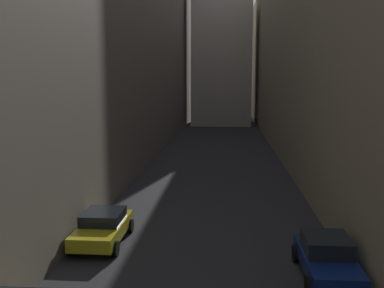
% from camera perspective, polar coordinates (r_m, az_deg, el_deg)
% --- Properties ---
extents(ground_plane, '(264.00, 264.00, 0.00)m').
position_cam_1_polar(ground_plane, '(39.95, 3.24, -1.66)').
color(ground_plane, '#232326').
extents(building_block_left, '(13.05, 108.00, 22.87)m').
position_cam_1_polar(building_block_left, '(43.52, -13.11, 14.07)').
color(building_block_left, '#60594F').
rests_on(building_block_left, ground).
extents(building_block_right, '(13.79, 108.00, 20.07)m').
position_cam_1_polar(building_block_right, '(43.04, 20.53, 11.96)').
color(building_block_right, gray).
rests_on(building_block_right, ground).
extents(parked_car_left_far, '(2.00, 4.06, 1.35)m').
position_cam_1_polar(parked_car_left_far, '(19.46, -11.52, -10.48)').
color(parked_car_left_far, '#A59919').
rests_on(parked_car_left_far, ground).
extents(parked_car_right_far, '(1.93, 4.09, 1.47)m').
position_cam_1_polar(parked_car_right_far, '(16.60, 17.11, -13.89)').
color(parked_car_right_far, navy).
rests_on(parked_car_right_far, ground).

